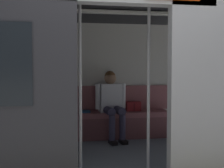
% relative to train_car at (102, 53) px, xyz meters
% --- Properties ---
extents(train_car, '(6.40, 2.79, 2.19)m').
position_rel_train_car_xyz_m(train_car, '(0.00, 0.00, 0.00)').
color(train_car, '#ADAFB5').
rests_on(train_car, ground_plane).
extents(bench_seat, '(2.57, 0.44, 0.47)m').
position_rel_train_car_xyz_m(bench_seat, '(-0.06, -1.05, -1.10)').
color(bench_seat, '#935156').
rests_on(bench_seat, ground_plane).
extents(person_seated, '(0.55, 0.71, 1.20)m').
position_rel_train_car_xyz_m(person_seated, '(-0.30, -1.00, -0.77)').
color(person_seated, silver).
rests_on(person_seated, ground_plane).
extents(handbag, '(0.26, 0.15, 0.17)m').
position_rel_train_car_xyz_m(handbag, '(-0.72, -1.12, -0.90)').
color(handbag, maroon).
rests_on(handbag, bench_seat).
extents(book, '(0.17, 0.23, 0.03)m').
position_rel_train_car_xyz_m(book, '(0.15, -1.12, -0.97)').
color(book, '#26598C').
rests_on(book, bench_seat).
extents(grab_pole_door, '(0.04, 0.04, 2.05)m').
position_rel_train_car_xyz_m(grab_pole_door, '(0.35, 0.71, -0.43)').
color(grab_pole_door, silver).
rests_on(grab_pole_door, ground_plane).
extents(grab_pole_far, '(0.04, 0.04, 2.05)m').
position_rel_train_car_xyz_m(grab_pole_far, '(-0.46, 0.71, -0.43)').
color(grab_pole_far, silver).
rests_on(grab_pole_far, ground_plane).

